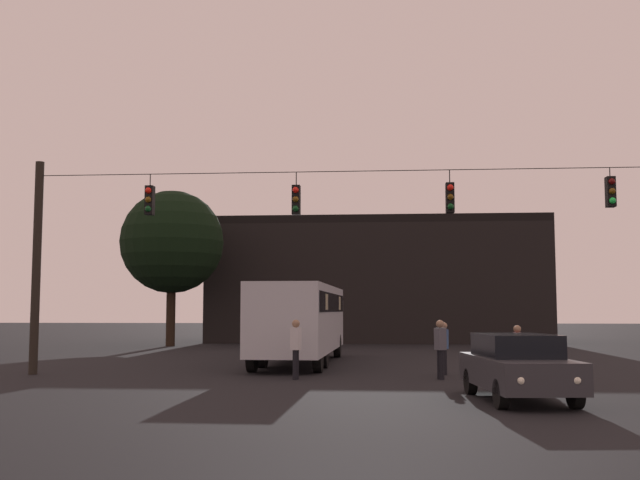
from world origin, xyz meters
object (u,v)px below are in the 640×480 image
Objects in this scene: pedestrian_crossing_left at (296,345)px; tree_left_silhouette at (172,242)px; car_near_right at (518,366)px; pedestrian_crossing_right at (518,350)px; city_bus at (301,315)px; pedestrian_crossing_center at (444,345)px; pedestrian_near_bus at (440,345)px.

tree_left_silhouette is at bearing 115.38° from pedestrian_crossing_left.
pedestrian_crossing_right is at bearing 79.87° from car_near_right.
car_near_right is (6.24, -11.50, -1.07)m from city_bus.
city_bus reaches higher than pedestrian_crossing_right.
pedestrian_crossing_center is at bearing -42.44° from city_bus.
city_bus is 6.75× the size of pedestrian_crossing_right.
pedestrian_crossing_center is at bearing -52.03° from tree_left_silhouette.
pedestrian_crossing_center is 2.87m from pedestrian_crossing_right.
city_bus is at bearing -56.17° from tree_left_silhouette.
city_bus reaches higher than pedestrian_crossing_left.
pedestrian_crossing_center is (5.13, -4.69, -0.91)m from city_bus.
pedestrian_near_bus is (-2.20, 0.51, 0.09)m from pedestrian_crossing_right.
pedestrian_crossing_right is (1.95, -2.10, -0.03)m from pedestrian_crossing_center.
city_bus is 1.23× the size of tree_left_silhouette.
pedestrian_crossing_center is at bearing 23.14° from pedestrian_crossing_left.
pedestrian_near_bus is 0.20× the size of tree_left_silhouette.
pedestrian_near_bus is (4.88, -6.28, -0.85)m from city_bus.
city_bus is 2.47× the size of car_near_right.
car_near_right is 29.56m from tree_left_silhouette.
car_near_right is at bearing -58.57° from tree_left_silhouette.
car_near_right is 2.50× the size of pedestrian_crossing_left.
pedestrian_near_bus is at bearing -54.83° from tree_left_silhouette.
pedestrian_near_bus is (-0.25, -1.59, 0.06)m from pedestrian_crossing_center.
car_near_right is 6.90m from pedestrian_crossing_center.
city_bus is 6.72m from pedestrian_crossing_left.
pedestrian_near_bus is at bearing -98.79° from pedestrian_crossing_center.
car_near_right is 0.50× the size of tree_left_silhouette.
pedestrian_crossing_center is (-1.11, 6.81, 0.16)m from car_near_right.
pedestrian_crossing_left is 0.20× the size of tree_left_silhouette.
car_near_right is 4.78m from pedestrian_crossing_right.
pedestrian_crossing_left is at bearing -175.14° from pedestrian_near_bus.
tree_left_silhouette is (-13.82, 19.61, 4.97)m from pedestrian_near_bus.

